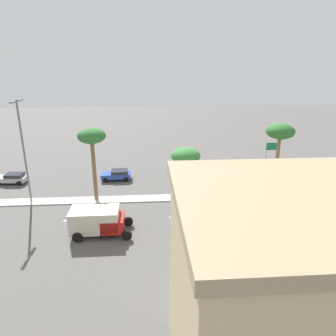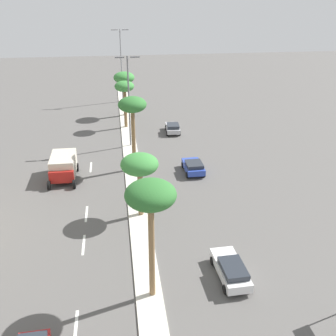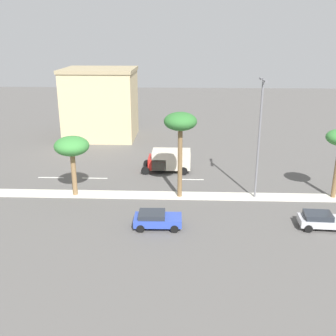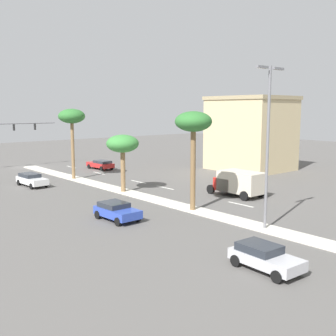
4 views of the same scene
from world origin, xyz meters
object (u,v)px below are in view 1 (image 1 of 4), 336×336
object	(u,v)px
palm_tree_center	(186,157)
palm_tree_front	(92,139)
palm_tree_inboard	(280,133)
box_truck	(99,220)
sedan_silver_left	(12,178)
directional_road_sign	(272,149)
sedan_blue_far	(117,174)
sedan_white_trailing	(250,173)
commercial_building	(297,305)
street_lamp_trailing	(23,145)

from	to	relation	value
palm_tree_center	palm_tree_front	bearing A→B (deg)	89.97
palm_tree_center	palm_tree_inboard	bearing A→B (deg)	-89.93
box_truck	sedan_silver_left	bearing A→B (deg)	43.77
directional_road_sign	sedan_blue_far	distance (m)	23.47
sedan_white_trailing	palm_tree_center	bearing A→B (deg)	120.78
palm_tree_front	commercial_building	bearing A→B (deg)	-152.37
commercial_building	sedan_white_trailing	world-z (taller)	commercial_building
palm_tree_front	street_lamp_trailing	distance (m)	7.20
palm_tree_center	sedan_white_trailing	bearing A→B (deg)	-59.22
directional_road_sign	box_truck	size ratio (longest dim) A/B	0.62
palm_tree_center	sedan_silver_left	world-z (taller)	palm_tree_center
commercial_building	sedan_white_trailing	size ratio (longest dim) A/B	2.24
sedan_blue_far	box_truck	bearing A→B (deg)	178.49
sedan_silver_left	box_truck	world-z (taller)	box_truck
directional_road_sign	sedan_silver_left	distance (m)	36.62
commercial_building	sedan_blue_far	distance (m)	31.21
directional_road_sign	street_lamp_trailing	bearing A→B (deg)	109.85
palm_tree_inboard	box_truck	size ratio (longest dim) A/B	1.53
directional_road_sign	palm_tree_inboard	bearing A→B (deg)	160.51
palm_tree_center	sedan_blue_far	bearing A→B (deg)	52.70
commercial_building	palm_tree_inboard	distance (m)	24.53
palm_tree_center	palm_tree_front	world-z (taller)	palm_tree_front
street_lamp_trailing	sedan_silver_left	size ratio (longest dim) A/B	2.82
commercial_building	sedan_white_trailing	bearing A→B (deg)	-14.99
palm_tree_center	street_lamp_trailing	distance (m)	17.37
commercial_building	sedan_white_trailing	xyz separation A→B (m)	(28.48, -7.63, -4.36)
directional_road_sign	commercial_building	distance (m)	36.60
palm_tree_inboard	sedan_blue_far	world-z (taller)	palm_tree_inboard
directional_road_sign	sedan_blue_far	world-z (taller)	directional_road_sign
directional_road_sign	street_lamp_trailing	size ratio (longest dim) A/B	0.30
street_lamp_trailing	box_truck	size ratio (longest dim) A/B	2.04
sedan_white_trailing	commercial_building	bearing A→B (deg)	165.01
box_truck	sedan_blue_far	bearing A→B (deg)	-1.51
palm_tree_center	sedan_blue_far	size ratio (longest dim) A/B	1.49
palm_tree_center	street_lamp_trailing	bearing A→B (deg)	90.26
palm_tree_center	sedan_silver_left	bearing A→B (deg)	74.60
sedan_white_trailing	palm_tree_front	bearing A→B (deg)	106.05
directional_road_sign	sedan_silver_left	world-z (taller)	directional_road_sign
commercial_building	street_lamp_trailing	size ratio (longest dim) A/B	0.92
street_lamp_trailing	sedan_silver_left	xyz separation A→B (m)	(6.05, 4.37, -5.84)
sedan_silver_left	box_truck	distance (m)	18.75
sedan_blue_far	commercial_building	bearing A→B (deg)	-160.78
street_lamp_trailing	palm_tree_inboard	bearing A→B (deg)	-89.81
sedan_blue_far	box_truck	world-z (taller)	box_truck
palm_tree_inboard	box_truck	bearing A→B (deg)	111.55
palm_tree_inboard	sedan_silver_left	size ratio (longest dim) A/B	2.11
palm_tree_center	sedan_white_trailing	xyz separation A→B (m)	(5.64, -9.47, -4.12)
palm_tree_inboard	sedan_white_trailing	bearing A→B (deg)	10.24
street_lamp_trailing	sedan_silver_left	distance (m)	9.47
commercial_building	palm_tree_front	world-z (taller)	commercial_building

